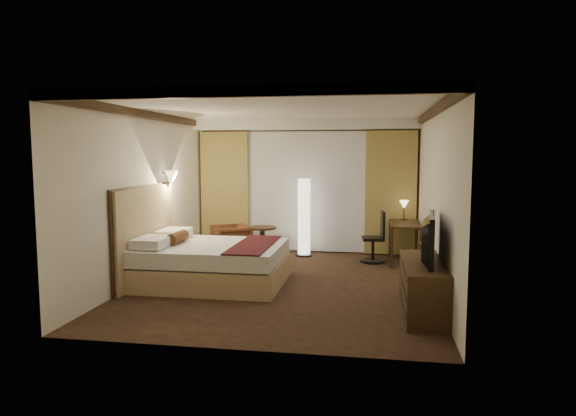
% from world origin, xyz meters
% --- Properties ---
extents(floor, '(4.50, 5.50, 0.01)m').
position_xyz_m(floor, '(0.00, 0.00, 0.00)').
color(floor, black).
rests_on(floor, ground).
extents(ceiling, '(4.50, 5.50, 0.01)m').
position_xyz_m(ceiling, '(0.00, 0.00, 2.70)').
color(ceiling, white).
rests_on(ceiling, back_wall).
extents(back_wall, '(4.50, 0.02, 2.70)m').
position_xyz_m(back_wall, '(0.00, 2.75, 1.35)').
color(back_wall, white).
rests_on(back_wall, floor).
extents(left_wall, '(0.02, 5.50, 2.70)m').
position_xyz_m(left_wall, '(-2.25, 0.00, 1.35)').
color(left_wall, white).
rests_on(left_wall, floor).
extents(right_wall, '(0.02, 5.50, 2.70)m').
position_xyz_m(right_wall, '(2.25, 0.00, 1.35)').
color(right_wall, white).
rests_on(right_wall, floor).
extents(crown_molding, '(4.50, 5.50, 0.12)m').
position_xyz_m(crown_molding, '(0.00, 0.00, 2.64)').
color(crown_molding, black).
rests_on(crown_molding, ceiling).
extents(soffit, '(4.50, 0.50, 0.20)m').
position_xyz_m(soffit, '(0.00, 2.50, 2.60)').
color(soffit, white).
rests_on(soffit, ceiling).
extents(curtain_sheer, '(2.48, 0.04, 2.45)m').
position_xyz_m(curtain_sheer, '(0.00, 2.67, 1.25)').
color(curtain_sheer, silver).
rests_on(curtain_sheer, back_wall).
extents(curtain_left_drape, '(1.00, 0.14, 2.45)m').
position_xyz_m(curtain_left_drape, '(-1.70, 2.61, 1.25)').
color(curtain_left_drape, '#A7954C').
rests_on(curtain_left_drape, back_wall).
extents(curtain_right_drape, '(1.00, 0.14, 2.45)m').
position_xyz_m(curtain_right_drape, '(1.70, 2.61, 1.25)').
color(curtain_right_drape, '#A7954C').
rests_on(curtain_right_drape, back_wall).
extents(wall_sconce, '(0.24, 0.24, 0.24)m').
position_xyz_m(wall_sconce, '(-2.09, 0.69, 1.62)').
color(wall_sconce, white).
rests_on(wall_sconce, left_wall).
extents(bed, '(2.19, 1.71, 0.64)m').
position_xyz_m(bed, '(-1.10, -0.16, 0.32)').
color(bed, white).
rests_on(bed, floor).
extents(headboard, '(0.12, 2.01, 1.50)m').
position_xyz_m(headboard, '(-2.20, -0.16, 0.75)').
color(headboard, tan).
rests_on(headboard, floor).
extents(armchair, '(0.90, 0.91, 0.70)m').
position_xyz_m(armchair, '(-1.37, 1.85, 0.35)').
color(armchair, '#502618').
rests_on(armchair, floor).
extents(side_table, '(0.54, 0.54, 0.60)m').
position_xyz_m(side_table, '(-0.77, 2.01, 0.30)').
color(side_table, black).
rests_on(side_table, floor).
extents(floor_lamp, '(0.33, 0.33, 1.55)m').
position_xyz_m(floor_lamp, '(0.02, 2.23, 0.77)').
color(floor_lamp, white).
rests_on(floor_lamp, floor).
extents(desk, '(0.55, 1.10, 0.75)m').
position_xyz_m(desk, '(1.95, 1.91, 0.38)').
color(desk, black).
rests_on(desk, floor).
extents(desk_lamp, '(0.18, 0.18, 0.34)m').
position_xyz_m(desk_lamp, '(1.95, 2.31, 0.92)').
color(desk_lamp, '#FFD899').
rests_on(desk_lamp, desk).
extents(office_chair, '(0.51, 0.51, 0.96)m').
position_xyz_m(office_chair, '(1.37, 1.86, 0.48)').
color(office_chair, black).
rests_on(office_chair, floor).
extents(dresser, '(0.50, 1.68, 0.65)m').
position_xyz_m(dresser, '(2.00, -1.11, 0.33)').
color(dresser, black).
rests_on(dresser, floor).
extents(television, '(0.79, 1.23, 0.15)m').
position_xyz_m(television, '(1.97, -1.11, 0.99)').
color(television, black).
rests_on(television, dresser).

